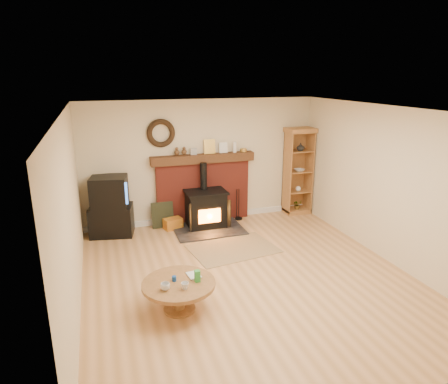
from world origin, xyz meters
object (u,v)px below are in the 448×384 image
object	(u,v)px
wood_stove	(206,210)
tv_unit	(111,207)
coffee_table	(179,288)
curio_cabinet	(298,171)

from	to	relation	value
wood_stove	tv_unit	bearing A→B (deg)	174.22
tv_unit	coffee_table	world-z (taller)	tv_unit
tv_unit	coffee_table	size ratio (longest dim) A/B	1.21
tv_unit	curio_cabinet	bearing A→B (deg)	1.20
curio_cabinet	wood_stove	bearing A→B (deg)	-172.88
wood_stove	curio_cabinet	bearing A→B (deg)	7.12
wood_stove	tv_unit	distance (m)	1.91
coffee_table	wood_stove	bearing A→B (deg)	67.67
tv_unit	curio_cabinet	size ratio (longest dim) A/B	0.61
wood_stove	coffee_table	world-z (taller)	wood_stove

